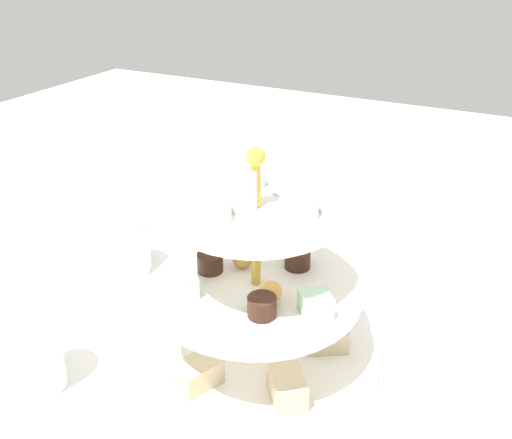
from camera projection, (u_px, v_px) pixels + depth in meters
name	position (u px, v px, depth m)	size (l,w,h in m)	color
ground_plane	(256.00, 357.00, 0.68)	(2.40, 2.40, 0.00)	white
tiered_serving_stand	(256.00, 303.00, 0.64)	(0.29, 0.29, 0.27)	white
water_glass_tall_right	(503.00, 332.00, 0.62)	(0.07, 0.07, 0.12)	silver
water_glass_short_left	(128.00, 246.00, 0.83)	(0.06, 0.06, 0.08)	silver
teacup_with_saucer	(217.00, 230.00, 0.91)	(0.09, 0.09, 0.05)	white
butter_knife_right	(365.00, 245.00, 0.92)	(0.17, 0.01, 0.00)	silver
water_glass_mid_back	(33.00, 353.00, 0.61)	(0.06, 0.06, 0.09)	silver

